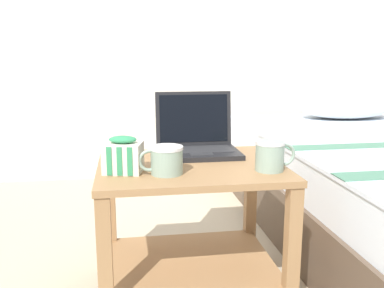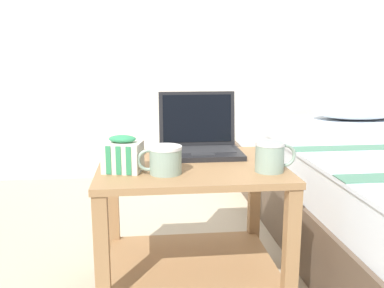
{
  "view_description": "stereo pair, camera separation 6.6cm",
  "coord_description": "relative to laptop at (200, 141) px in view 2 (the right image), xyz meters",
  "views": [
    {
      "loc": [
        -0.22,
        -1.43,
        0.87
      ],
      "look_at": [
        0.0,
        -0.04,
        0.58
      ],
      "focal_mm": 40.0,
      "sensor_mm": 36.0,
      "label": 1
    },
    {
      "loc": [
        -0.15,
        -1.44,
        0.87
      ],
      "look_at": [
        0.0,
        -0.04,
        0.58
      ],
      "focal_mm": 40.0,
      "sensor_mm": 36.0,
      "label": 2
    }
  ],
  "objects": [
    {
      "name": "bedside_table",
      "position": [
        -0.05,
        -0.17,
        -0.22
      ],
      "size": [
        0.64,
        0.52,
        0.5
      ],
      "color": "#997047",
      "rests_on": "ground_plane"
    },
    {
      "name": "laptop",
      "position": [
        0.0,
        0.0,
        0.0
      ],
      "size": [
        0.31,
        0.25,
        0.23
      ],
      "color": "black",
      "rests_on": "bedside_table"
    },
    {
      "name": "mug_front_left",
      "position": [
        0.2,
        -0.29,
        0.01
      ],
      "size": [
        0.14,
        0.1,
        0.1
      ],
      "color": "#8CA593",
      "rests_on": "bedside_table"
    },
    {
      "name": "mug_front_right",
      "position": [
        -0.15,
        -0.28,
        0.0
      ],
      "size": [
        0.15,
        0.11,
        0.09
      ],
      "color": "#8CA593",
      "rests_on": "bedside_table"
    },
    {
      "name": "snack_bag",
      "position": [
        -0.28,
        -0.23,
        0.01
      ],
      "size": [
        0.14,
        0.12,
        0.12
      ],
      "color": "silver",
      "rests_on": "bedside_table"
    },
    {
      "name": "cell_phone",
      "position": [
        -0.26,
        -0.03,
        -0.04
      ],
      "size": [
        0.1,
        0.16,
        0.01
      ],
      "color": "#B7BABC",
      "rests_on": "bedside_table"
    }
  ]
}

